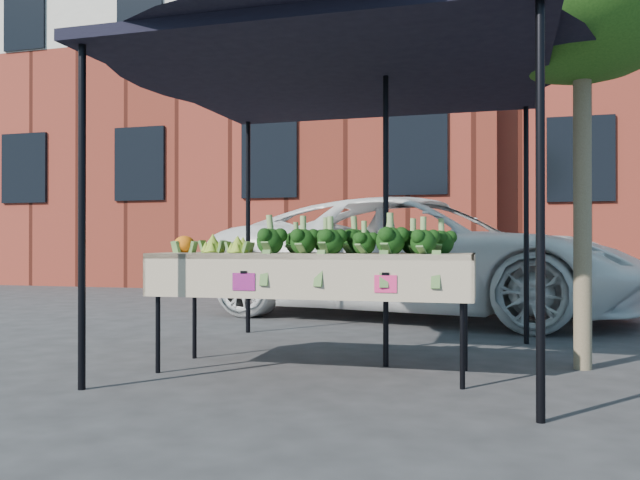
{
  "coord_description": "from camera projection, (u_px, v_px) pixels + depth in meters",
  "views": [
    {
      "loc": [
        1.2,
        -4.61,
        0.98
      ],
      "look_at": [
        -0.22,
        0.35,
        1.0
      ],
      "focal_mm": 36.82,
      "sensor_mm": 36.0,
      "label": 1
    }
  ],
  "objects": [
    {
      "name": "romanesco_cluster",
      "position": [
        234.0,
        241.0,
        5.18
      ],
      "size": [
        0.42,
        0.56,
        0.19
      ],
      "primitive_type": "ellipsoid",
      "color": "#A5BB36",
      "rests_on": "table"
    },
    {
      "name": "table",
      "position": [
        313.0,
        312.0,
        4.96
      ],
      "size": [
        2.43,
        0.88,
        0.9
      ],
      "color": "#B9A68F",
      "rests_on": "ground"
    },
    {
      "name": "vehicle",
      "position": [
        421.0,
        102.0,
        8.73
      ],
      "size": [
        2.09,
        2.9,
        5.73
      ],
      "primitive_type": "imported",
      "rotation": [
        0.0,
        0.0,
        1.37
      ],
      "color": "white",
      "rests_on": "ground"
    },
    {
      "name": "cauliflower_pair",
      "position": [
        184.0,
        242.0,
        5.21
      ],
      "size": [
        0.19,
        0.19,
        0.17
      ],
      "primitive_type": "ellipsoid",
      "color": "orange",
      "rests_on": "table"
    },
    {
      "name": "broccoli_heap",
      "position": [
        355.0,
        237.0,
        4.9
      ],
      "size": [
        1.46,
        0.56,
        0.25
      ],
      "primitive_type": "ellipsoid",
      "color": "black",
      "rests_on": "table"
    },
    {
      "name": "building_left",
      "position": [
        269.0,
        113.0,
        17.69
      ],
      "size": [
        12.0,
        8.0,
        9.0
      ],
      "primitive_type": "cube",
      "color": "maroon",
      "rests_on": "ground"
    },
    {
      "name": "ground",
      "position": [
        337.0,
        377.0,
        4.76
      ],
      "size": [
        90.0,
        90.0,
        0.0
      ],
      "primitive_type": "plane",
      "color": "#272729"
    },
    {
      "name": "street_tree",
      "position": [
        582.0,
        116.0,
        5.08
      ],
      "size": [
        1.99,
        1.99,
        3.92
      ],
      "primitive_type": null,
      "color": "#1E4C14",
      "rests_on": "ground"
    },
    {
      "name": "canopy",
      "position": [
        345.0,
        195.0,
        5.36
      ],
      "size": [
        3.16,
        3.16,
        2.74
      ],
      "primitive_type": null,
      "color": "black",
      "rests_on": "ground"
    }
  ]
}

